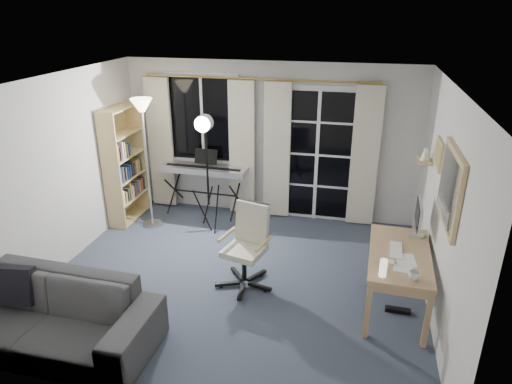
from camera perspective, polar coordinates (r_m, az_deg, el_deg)
floor at (r=5.78m, az=-2.54°, el=-10.74°), size 4.50×4.00×0.02m
window at (r=7.23m, az=-6.65°, el=9.08°), size 1.20×0.08×1.40m
french_door at (r=6.98m, az=7.64°, el=4.50°), size 1.32×0.09×2.11m
curtains at (r=7.00m, az=0.33°, el=5.35°), size 3.60×0.07×2.13m
bookshelf at (r=7.23m, az=-16.32°, el=2.92°), size 0.29×0.83×1.78m
torchiere_lamp at (r=6.70m, az=-13.90°, el=8.09°), size 0.37×0.37×1.95m
keyboard_piano at (r=7.17m, az=-6.52°, el=2.70°), size 1.38×0.70×0.99m
studio_light at (r=6.39m, az=-6.44°, el=6.79°), size 0.32×0.36×1.80m
office_chair at (r=5.42m, az=-0.91°, el=-5.78°), size 0.69×0.69×1.00m
desk at (r=5.20m, az=17.46°, el=-8.09°), size 0.68×1.30×0.68m
monitor at (r=5.47m, az=19.67°, el=-2.77°), size 0.17×0.49×0.43m
desk_clutter at (r=5.04m, az=16.80°, el=-9.88°), size 0.42×0.77×0.87m
mug at (r=4.71m, az=19.22°, el=-9.72°), size 0.12×0.09×0.11m
wall_mirror at (r=4.67m, az=23.10°, el=0.53°), size 0.04×0.94×0.74m
framed_print at (r=5.50m, az=21.88°, el=4.41°), size 0.03×0.42×0.32m
wall_shelf at (r=6.02m, az=20.38°, el=4.16°), size 0.16×0.30×0.18m
sofa at (r=5.04m, az=-25.71°, el=-12.46°), size 2.34×0.75×0.91m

